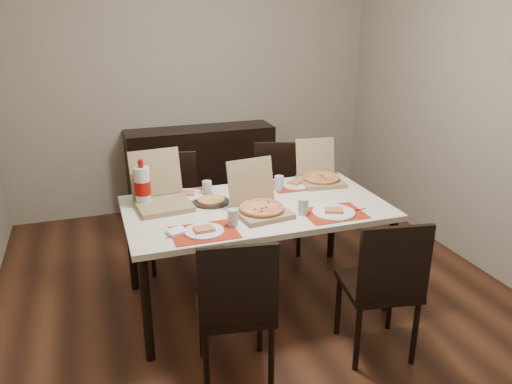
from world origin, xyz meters
TOP-DOWN VIEW (x-y plane):
  - ground at (0.00, 0.00)m, footprint 3.80×4.00m
  - room_walls at (0.00, 0.43)m, footprint 3.84×4.02m
  - sideboard at (0.00, 1.78)m, footprint 1.50×0.40m
  - dining_table at (-0.02, -0.05)m, footprint 1.80×1.00m
  - chair_near_left at (-0.41, -0.85)m, footprint 0.48×0.48m
  - chair_near_right at (0.49, -0.91)m, footprint 0.48×0.48m
  - chair_far_left at (-0.48, 0.75)m, footprint 0.48×0.48m
  - chair_far_right at (0.46, 0.77)m, footprint 0.54×0.54m
  - setting_near_left at (-0.44, -0.36)m, footprint 0.47×0.30m
  - setting_near_right at (0.37, -0.35)m, footprint 0.48×0.30m
  - setting_far_left at (-0.43, 0.28)m, footprint 0.49×0.30m
  - setting_far_right at (0.37, 0.24)m, footprint 0.46×0.30m
  - napkin_loose at (0.07, -0.12)m, footprint 0.16×0.16m
  - pizza_box_center at (-0.04, -0.19)m, footprint 0.38×0.41m
  - pizza_box_right at (0.62, 0.26)m, footprint 0.35×0.39m
  - pizza_box_left at (-0.64, 0.16)m, footprint 0.40×0.43m
  - faina_plate at (-0.31, 0.09)m, footprint 0.26×0.26m
  - dip_bowl at (0.07, 0.12)m, footprint 0.15×0.15m
  - soda_bottle at (-0.76, 0.20)m, footprint 0.11×0.11m

SIDE VIEW (x-z plane):
  - ground at x=0.00m, z-range -0.02..0.00m
  - sideboard at x=0.00m, z-range 0.00..0.90m
  - chair_near_left at x=-0.41m, z-range 0.05..0.98m
  - chair_near_right at x=0.49m, z-range 0.05..0.98m
  - chair_far_left at x=-0.48m, z-range 0.05..0.98m
  - chair_far_right at x=0.46m, z-range 0.05..0.98m
  - dining_table at x=-0.02m, z-range 0.31..1.06m
  - napkin_loose at x=0.07m, z-range 0.75..0.77m
  - faina_plate at x=-0.31m, z-range 0.75..0.78m
  - dip_bowl at x=0.07m, z-range 0.75..0.78m
  - setting_near_right at x=0.37m, z-range 0.72..0.83m
  - setting_far_left at x=-0.43m, z-range 0.72..0.83m
  - setting_near_left at x=-0.44m, z-range 0.72..0.83m
  - setting_far_right at x=0.37m, z-range 0.72..0.83m
  - pizza_box_right at x=0.62m, z-range 0.64..0.96m
  - pizza_box_center at x=-0.04m, z-range 0.64..0.97m
  - pizza_box_left at x=-0.64m, z-range 0.63..0.99m
  - soda_bottle at x=-0.76m, z-range 0.72..1.06m
  - room_walls at x=0.00m, z-range 0.42..3.04m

